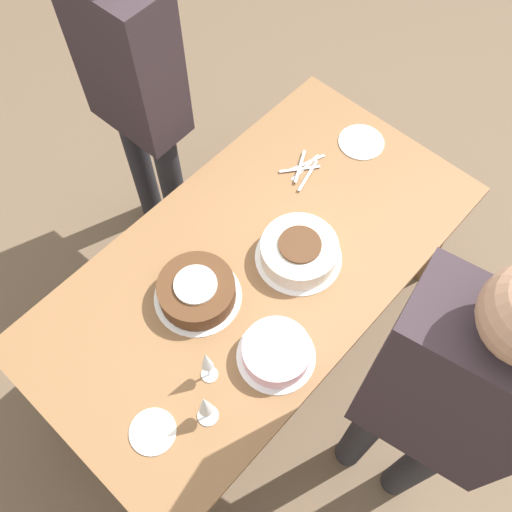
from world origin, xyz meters
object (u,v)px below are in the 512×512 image
person_cutting (134,86)px  person_watching (439,403)px  cake_front_chocolate (197,291)px  wine_glass_far (205,405)px  cake_center_white (299,251)px  wine_glass_near (207,361)px  cake_back_decorated (276,352)px

person_cutting → person_watching: person_watching is taller
cake_front_chocolate → wine_glass_far: bearing=49.8°
cake_center_white → wine_glass_near: wine_glass_near is taller
cake_front_chocolate → person_watching: size_ratio=0.18×
cake_back_decorated → person_watching: size_ratio=0.15×
cake_center_white → wine_glass_near: 0.56m
cake_back_decorated → person_watching: bearing=102.7°
cake_back_decorated → person_cutting: 1.17m
wine_glass_far → cake_front_chocolate: bearing=-130.2°
wine_glass_near → person_cutting: 1.14m
cake_center_white → cake_front_chocolate: 0.40m
wine_glass_far → person_cutting: person_cutting is taller
cake_front_chocolate → person_cutting: (-0.40, -0.74, 0.19)m
cake_back_decorated → wine_glass_far: (0.30, -0.03, 0.09)m
wine_glass_near → cake_center_white: bearing=-172.3°
person_watching → wine_glass_far: bearing=28.1°
wine_glass_near → person_cutting: size_ratio=0.13×
cake_center_white → person_watching: bearing=70.7°
person_cutting → wine_glass_far: bearing=-34.5°
cake_back_decorated → wine_glass_near: size_ratio=1.31×
cake_back_decorated → cake_center_white: bearing=-150.6°
wine_glass_near → person_watching: bearing=117.1°
cake_back_decorated → cake_front_chocolate: bearing=-86.4°
wine_glass_near → cake_front_chocolate: bearing=-126.9°
cake_center_white → cake_front_chocolate: size_ratio=1.03×
wine_glass_far → person_cutting: size_ratio=0.13×
wine_glass_far → cake_back_decorated: bearing=174.6°
cake_center_white → person_cutting: size_ratio=0.20×
wine_glass_far → wine_glass_near: bearing=-137.4°
wine_glass_near → person_watching: 0.70m
cake_center_white → cake_back_decorated: 0.40m
cake_center_white → person_cutting: bearing=-92.4°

